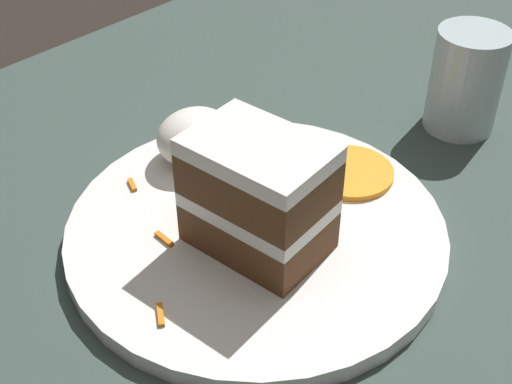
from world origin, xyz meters
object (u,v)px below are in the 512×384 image
at_px(cream_dollop, 195,136).
at_px(drinking_glass, 465,87).
at_px(cake_slice, 258,195).
at_px(orange_garnish, 351,172).
at_px(plate, 256,231).

bearing_deg(cream_dollop, drinking_glass, 150.41).
relative_size(cake_slice, orange_garnish, 1.43).
relative_size(cream_dollop, drinking_glass, 0.70).
distance_m(orange_garnish, drinking_glass, 0.15).
distance_m(cream_dollop, drinking_glass, 0.25).
xyz_separation_m(plate, drinking_glass, (-0.24, 0.03, 0.03)).
bearing_deg(orange_garnish, cake_slice, 0.52).
xyz_separation_m(plate, cream_dollop, (-0.03, -0.09, 0.03)).
height_order(cream_dollop, drinking_glass, drinking_glass).
bearing_deg(drinking_glass, cake_slice, -2.92).
height_order(cake_slice, orange_garnish, cake_slice).
relative_size(plate, cream_dollop, 4.31).
height_order(plate, drinking_glass, drinking_glass).
bearing_deg(drinking_glass, plate, -6.59).
distance_m(cake_slice, cream_dollop, 0.12).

